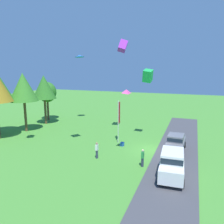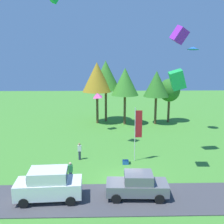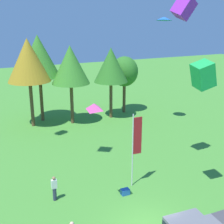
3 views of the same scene
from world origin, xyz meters
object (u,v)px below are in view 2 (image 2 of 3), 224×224
tree_right_of_center (106,76)px  flag_banner (137,128)px  tree_far_right (156,84)px  person_beside_suv (80,151)px  kite_diamond_trailing_tail (97,95)px  cooler_box (125,162)px  person_on_lawn (70,172)px  car_sedan_far_end (137,184)px  kite_box_near_flag (177,80)px  tree_lone_near (125,82)px  kite_box_high_right (179,35)px  tree_left_of_center (169,90)px  car_suv_near_entrance (49,183)px  tree_center_back (97,77)px  kite_delta_mid_center (193,48)px

tree_right_of_center → flag_banner: bearing=-79.7°
tree_far_right → person_beside_suv: bearing=-125.9°
person_beside_suv → kite_diamond_trailing_tail: (1.89, -2.50, 5.93)m
person_beside_suv → cooler_box: bearing=-15.8°
cooler_box → person_on_lawn: bearing=-143.2°
car_sedan_far_end → kite_diamond_trailing_tail: 8.11m
kite_box_near_flag → kite_diamond_trailing_tail: bearing=173.3°
tree_lone_near → cooler_box: tree_lone_near is taller
tree_lone_near → kite_diamond_trailing_tail: bearing=-102.3°
tree_right_of_center → person_on_lawn: bearing=-97.9°
person_on_lawn → tree_lone_near: (5.76, 18.79, 5.57)m
cooler_box → kite_box_high_right: size_ratio=0.41×
car_sedan_far_end → tree_left_of_center: tree_left_of_center is taller
person_beside_suv → tree_left_of_center: 20.14m
kite_box_high_right → kite_box_near_flag: size_ratio=0.93×
car_sedan_far_end → person_on_lawn: car_sedan_far_end is taller
car_sedan_far_end → tree_left_of_center: bearing=71.4°
tree_far_right → car_suv_near_entrance: bearing=-118.2°
car_suv_near_entrance → person_on_lawn: (1.15, 2.77, -0.42)m
tree_left_of_center → kite_diamond_trailing_tail: bearing=-120.8°
tree_lone_near → cooler_box: (-1.01, -15.24, -6.25)m
person_beside_suv → car_sedan_far_end: bearing=-56.5°
tree_center_back → kite_delta_mid_center: kite_delta_mid_center is taller
person_beside_suv → kite_box_near_flag: kite_box_near_flag is taller
car_suv_near_entrance → person_beside_suv: size_ratio=2.75×
tree_left_of_center → kite_box_near_flag: bearing=-102.1°
person_beside_suv → tree_center_back: tree_center_back is taller
tree_center_back → tree_left_of_center: size_ratio=1.36×
person_on_lawn → kite_box_high_right: 15.72m
tree_center_back → tree_left_of_center: bearing=2.4°
kite_diamond_trailing_tail → kite_delta_mid_center: (11.89, 11.84, 4.33)m
person_on_lawn → tree_left_of_center: bearing=57.6°
tree_far_right → tree_left_of_center: bearing=27.9°
car_suv_near_entrance → kite_box_high_right: size_ratio=3.44×
flag_banner → kite_box_high_right: (3.84, 0.83, 8.66)m
car_sedan_far_end → flag_banner: flag_banner is taller
car_suv_near_entrance → tree_lone_near: 23.22m
person_beside_suv → tree_right_of_center: 17.63m
tree_right_of_center → flag_banner: tree_right_of_center is taller
cooler_box → kite_diamond_trailing_tail: bearing=-154.4°
car_sedan_far_end → tree_left_of_center: 24.19m
tree_lone_near → cooler_box: bearing=-93.8°
tree_center_back → kite_diamond_trailing_tail: bearing=-88.2°
tree_right_of_center → kite_delta_mid_center: size_ratio=6.11×
kite_delta_mid_center → kite_box_near_flag: (-5.30, -12.62, -2.95)m
tree_lone_near → tree_left_of_center: size_ratio=1.25×
person_beside_suv → kite_delta_mid_center: (13.79, 9.34, 10.26)m
car_suv_near_entrance → car_sedan_far_end: (6.29, 0.22, -0.25)m
cooler_box → kite_delta_mid_center: size_ratio=0.36×
kite_diamond_trailing_tail → kite_box_high_right: size_ratio=0.59×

